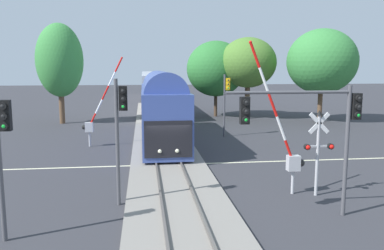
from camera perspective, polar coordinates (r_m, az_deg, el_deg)
The scene contains 15 objects.
ground_plane at distance 23.45m, azimuth -3.57°, elevation -5.82°, with size 220.00×220.00×0.00m, color #333338.
road_centre_stripe at distance 23.45m, azimuth -3.57°, elevation -5.81°, with size 44.00×0.20×0.01m.
railway_track at distance 23.43m, azimuth -3.57°, elevation -5.59°, with size 4.40×80.00×0.32m.
commuter_train at distance 52.47m, azimuth -5.65°, elevation 5.05°, with size 3.04×64.84×5.16m.
crossing_gate_near at distance 18.15m, azimuth 13.97°, elevation -3.29°, with size 2.73×0.40×6.90m.
crossing_signal_mast at distance 18.23m, azimuth 18.02°, elevation -2.67°, with size 1.36×0.44×3.90m.
crossing_gate_far at distance 29.29m, azimuth -14.31°, elevation 0.94°, with size 3.09×0.40×6.53m.
traffic_signal_far_side at distance 32.53m, azimuth 5.02°, elevation 4.38°, with size 0.53×0.38×5.20m.
traffic_signal_near_left at distance 13.99m, azimuth -26.03°, elevation -2.24°, with size 0.53×0.38×5.03m.
traffic_signal_near_right at distance 15.27m, azimuth 17.30°, elevation 0.88°, with size 5.21×0.38×5.10m.
traffic_signal_median at distance 16.23m, azimuth -10.49°, elevation 0.51°, with size 0.53×0.38×5.32m.
oak_far_right at distance 44.59m, azimuth 8.20°, elevation 9.00°, with size 6.34×6.34×9.11m.
oak_behind_train at distance 42.35m, azimuth -18.82°, elevation 8.93°, with size 4.72×4.72×10.23m.
elm_centre_background at distance 46.17m, azimuth 3.52°, elevation 8.22°, with size 6.86×6.86×8.86m.
maple_right_background at distance 43.78m, azimuth 18.50°, elevation 8.81°, with size 7.33×7.33×9.81m.
Camera 1 is at (-1.38, -22.69, 5.76)m, focal length 36.41 mm.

